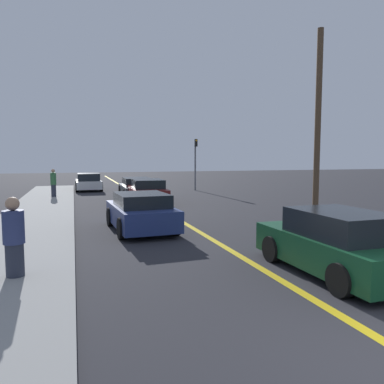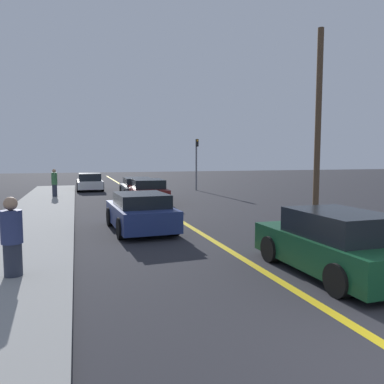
{
  "view_description": "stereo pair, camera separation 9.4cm",
  "coord_description": "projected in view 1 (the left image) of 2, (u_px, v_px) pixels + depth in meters",
  "views": [
    {
      "loc": [
        -3.96,
        -2.85,
        2.5
      ],
      "look_at": [
        0.66,
        11.72,
        1.07
      ],
      "focal_mm": 35.0,
      "sensor_mm": 36.0,
      "label": 1
    },
    {
      "loc": [
        -3.87,
        -2.88,
        2.5
      ],
      "look_at": [
        0.66,
        11.72,
        1.07
      ],
      "focal_mm": 35.0,
      "sensor_mm": 36.0,
      "label": 2
    }
  ],
  "objects": [
    {
      "name": "car_near_right_lane",
      "position": [
        336.0,
        244.0,
        7.98
      ],
      "size": [
        1.87,
        3.86,
        1.38
      ],
      "rotation": [
        0.0,
        0.0,
        0.01
      ],
      "color": "#144728",
      "rests_on": "ground_plane"
    },
    {
      "name": "sidewalk_left",
      "position": [
        40.0,
        212.0,
        16.77
      ],
      "size": [
        2.94,
        30.12,
        0.12
      ],
      "color": "gray",
      "rests_on": "ground_plane"
    },
    {
      "name": "car_oncoming_far",
      "position": [
        89.0,
        182.0,
        27.96
      ],
      "size": [
        1.91,
        3.93,
        1.29
      ],
      "rotation": [
        0.0,
        0.0,
        -0.0
      ],
      "color": "silver",
      "rests_on": "ground_plane"
    },
    {
      "name": "car_parked_left_lot",
      "position": [
        137.0,
        188.0,
        23.4
      ],
      "size": [
        2.01,
        4.47,
        1.22
      ],
      "rotation": [
        0.0,
        0.0,
        -0.02
      ],
      "color": "#4C5156",
      "rests_on": "ground_plane"
    },
    {
      "name": "car_ahead_center",
      "position": [
        141.0,
        212.0,
        12.7
      ],
      "size": [
        2.08,
        3.91,
        1.29
      ],
      "rotation": [
        0.0,
        0.0,
        0.05
      ],
      "color": "navy",
      "rests_on": "ground_plane"
    },
    {
      "name": "pedestrian_near_curb",
      "position": [
        14.0,
        238.0,
        7.43
      ],
      "size": [
        0.41,
        0.41,
        1.6
      ],
      "color": "#282D3D",
      "rests_on": "sidewalk_left"
    },
    {
      "name": "traffic_light",
      "position": [
        195.0,
        159.0,
        27.88
      ],
      "size": [
        0.18,
        0.4,
        3.82
      ],
      "color": "slate",
      "rests_on": "ground_plane"
    },
    {
      "name": "pedestrian_mid_group",
      "position": [
        53.0,
        183.0,
        22.45
      ],
      "size": [
        0.34,
        0.34,
        1.67
      ],
      "color": "#282D3D",
      "rests_on": "sidewalk_left"
    },
    {
      "name": "utility_pole",
      "position": [
        318.0,
        125.0,
        14.9
      ],
      "size": [
        0.24,
        0.24,
        7.51
      ],
      "color": "brown",
      "rests_on": "ground_plane"
    },
    {
      "name": "road_center_line",
      "position": [
        148.0,
        201.0,
        21.22
      ],
      "size": [
        0.2,
        60.0,
        0.01
      ],
      "color": "gold",
      "rests_on": "ground_plane"
    },
    {
      "name": "car_far_distant",
      "position": [
        147.0,
        192.0,
        20.13
      ],
      "size": [
        2.07,
        4.27,
        1.32
      ],
      "rotation": [
        0.0,
        0.0,
        -0.05
      ],
      "color": "maroon",
      "rests_on": "ground_plane"
    }
  ]
}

